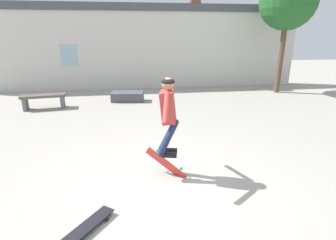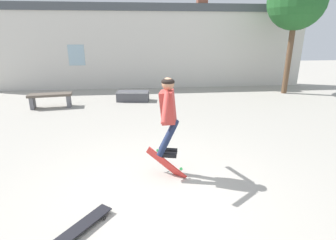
# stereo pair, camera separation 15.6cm
# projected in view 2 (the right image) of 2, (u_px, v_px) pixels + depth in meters

# --- Properties ---
(ground_plane) EXTENTS (40.00, 40.00, 0.00)m
(ground_plane) POSITION_uv_depth(u_px,v_px,m) (159.00, 191.00, 4.34)
(ground_plane) COLOR #A39E93
(building_backdrop) EXTENTS (15.86, 0.52, 4.75)m
(building_backdrop) POSITION_uv_depth(u_px,v_px,m) (146.00, 46.00, 12.00)
(building_backdrop) COLOR beige
(building_backdrop) RESTS_ON ground_plane
(tree_right) EXTENTS (2.25, 2.25, 4.83)m
(tree_right) POSITION_uv_depth(u_px,v_px,m) (297.00, 1.00, 10.26)
(tree_right) COLOR brown
(tree_right) RESTS_ON ground_plane
(park_bench) EXTENTS (1.47, 0.64, 0.50)m
(park_bench) POSITION_uv_depth(u_px,v_px,m) (50.00, 98.00, 9.10)
(park_bench) COLOR brown
(park_bench) RESTS_ON ground_plane
(skate_ledge) EXTENTS (1.26, 0.68, 0.37)m
(skate_ledge) POSITION_uv_depth(u_px,v_px,m) (133.00, 96.00, 10.05)
(skate_ledge) COLOR #4C4C51
(skate_ledge) RESTS_ON ground_plane
(skater) EXTENTS (0.43, 1.26, 1.39)m
(skater) POSITION_uv_depth(u_px,v_px,m) (168.00, 110.00, 4.44)
(skater) COLOR #B23833
(skateboard_flipping) EXTENTS (0.72, 0.45, 0.64)m
(skateboard_flipping) POSITION_uv_depth(u_px,v_px,m) (166.00, 164.00, 4.79)
(skateboard_flipping) COLOR red
(skateboard_resting) EXTENTS (0.68, 0.81, 0.08)m
(skateboard_resting) POSITION_uv_depth(u_px,v_px,m) (84.00, 224.00, 3.50)
(skateboard_resting) COLOR black
(skateboard_resting) RESTS_ON ground_plane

